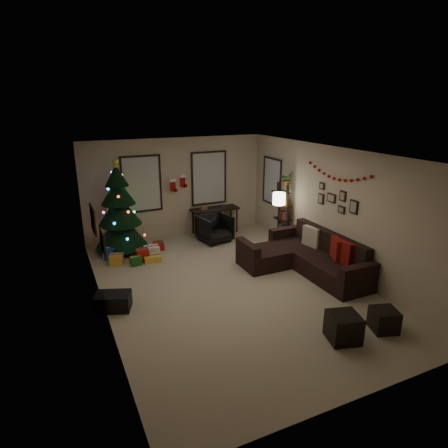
{
  "coord_description": "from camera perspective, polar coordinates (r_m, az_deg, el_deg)",
  "views": [
    {
      "loc": [
        -3.13,
        -6.42,
        3.64
      ],
      "look_at": [
        0.1,
        0.6,
        1.15
      ],
      "focal_mm": 30.98,
      "sensor_mm": 36.0,
      "label": 1
    }
  ],
  "objects": [
    {
      "name": "ceiling",
      "position": [
        7.21,
        1.29,
        10.35
      ],
      "size": [
        7.0,
        7.0,
        0.0
      ],
      "primitive_type": "plane",
      "rotation": [
        3.14,
        0.0,
        0.0
      ],
      "color": "white",
      "rests_on": "floor"
    },
    {
      "name": "pillow_red_b",
      "position": [
        8.52,
        16.21,
        -3.5
      ],
      "size": [
        0.3,
        0.47,
        0.46
      ],
      "primitive_type": "cube",
      "rotation": [
        0.0,
        0.0,
        -0.42
      ],
      "color": "maroon",
      "rests_on": "sofa"
    },
    {
      "name": "gallery",
      "position": [
        8.72,
        16.3,
        3.41
      ],
      "size": [
        0.03,
        1.25,
        0.54
      ],
      "color": "black",
      "rests_on": "wall_right"
    },
    {
      "name": "wall_right",
      "position": [
        8.85,
        15.96,
        2.14
      ],
      "size": [
        0.0,
        7.0,
        7.0
      ],
      "primitive_type": "plane",
      "rotation": [
        1.57,
        0.0,
        -1.57
      ],
      "color": "#C7B497",
      "rests_on": "floor"
    },
    {
      "name": "pillow_cream",
      "position": [
        9.14,
        12.76,
        -1.83
      ],
      "size": [
        0.21,
        0.47,
        0.45
      ],
      "primitive_type": "cube",
      "rotation": [
        0.0,
        0.0,
        0.19
      ],
      "color": "beige",
      "rests_on": "sofa"
    },
    {
      "name": "art_abstract",
      "position": [
        6.47,
        -17.49,
        -2.49
      ],
      "size": [
        0.04,
        0.45,
        0.35
      ],
      "color": "black",
      "rests_on": "wall_left"
    },
    {
      "name": "desk",
      "position": [
        10.92,
        -1.34,
        1.92
      ],
      "size": [
        1.35,
        0.48,
        0.73
      ],
      "color": "black",
      "rests_on": "floor"
    },
    {
      "name": "floor",
      "position": [
        8.02,
        1.16,
        -9.14
      ],
      "size": [
        7.0,
        7.0,
        0.0
      ],
      "primitive_type": "plane",
      "color": "tan",
      "rests_on": "ground"
    },
    {
      "name": "garland",
      "position": [
        8.61,
        16.37,
        7.13
      ],
      "size": [
        0.08,
        1.9,
        0.3
      ],
      "primitive_type": null,
      "color": "#A5140C",
      "rests_on": "wall_right"
    },
    {
      "name": "bookshelf",
      "position": [
        10.17,
        8.73,
        1.36
      ],
      "size": [
        0.3,
        0.48,
        1.63
      ],
      "color": "black",
      "rests_on": "floor"
    },
    {
      "name": "art_map",
      "position": [
        7.59,
        -18.77,
        0.65
      ],
      "size": [
        0.04,
        0.6,
        0.5
      ],
      "color": "black",
      "rests_on": "wall_left"
    },
    {
      "name": "wall_back",
      "position": [
        10.66,
        -7.06,
        5.3
      ],
      "size": [
        5.0,
        0.0,
        5.0
      ],
      "primitive_type": "plane",
      "rotation": [
        1.57,
        0.0,
        0.0
      ],
      "color": "#C7B497",
      "rests_on": "floor"
    },
    {
      "name": "window_back_right",
      "position": [
        10.91,
        -2.26,
        6.78
      ],
      "size": [
        1.05,
        0.06,
        1.5
      ],
      "color": "#728CB2",
      "rests_on": "wall_back"
    },
    {
      "name": "stocking_left",
      "position": [
        10.42,
        -7.52,
        5.72
      ],
      "size": [
        0.2,
        0.05,
        0.36
      ],
      "color": "#990F0C",
      "rests_on": "wall_back"
    },
    {
      "name": "storage_bin",
      "position": [
        7.42,
        -16.05,
        -10.94
      ],
      "size": [
        0.73,
        0.61,
        0.31
      ],
      "primitive_type": "cube",
      "rotation": [
        0.0,
        0.0,
        -0.36
      ],
      "color": "black",
      "rests_on": "floor"
    },
    {
      "name": "christmas_tree",
      "position": [
        9.83,
        -15.17,
        1.55
      ],
      "size": [
        1.28,
        1.28,
        2.38
      ],
      "rotation": [
        0.0,
        0.0,
        -0.39
      ],
      "color": "black",
      "rests_on": "floor"
    },
    {
      "name": "ottoman_far",
      "position": [
        7.06,
        22.54,
        -12.94
      ],
      "size": [
        0.5,
        0.5,
        0.37
      ],
      "primitive_type": "cube",
      "rotation": [
        0.0,
        0.0,
        -0.32
      ],
      "color": "black",
      "rests_on": "floor"
    },
    {
      "name": "wall_left",
      "position": [
        6.85,
        -17.97,
        -2.59
      ],
      "size": [
        0.0,
        7.0,
        7.0
      ],
      "primitive_type": "plane",
      "rotation": [
        1.57,
        0.0,
        1.57
      ],
      "color": "#C7B497",
      "rests_on": "floor"
    },
    {
      "name": "floor_lamp",
      "position": [
        9.62,
        8.1,
        3.16
      ],
      "size": [
        0.31,
        0.31,
        1.47
      ],
      "rotation": [
        0.0,
        0.0,
        -0.24
      ],
      "color": "black",
      "rests_on": "floor"
    },
    {
      "name": "desk_chair",
      "position": [
        10.32,
        -1.36,
        -0.64
      ],
      "size": [
        0.82,
        0.78,
        0.73
      ],
      "primitive_type": "imported",
      "rotation": [
        0.0,
        0.0,
        0.18
      ],
      "color": "black",
      "rests_on": "floor"
    },
    {
      "name": "sofa",
      "position": [
        8.83,
        11.9,
        -4.92
      ],
      "size": [
        1.87,
        2.71,
        0.87
      ],
      "color": "black",
      "rests_on": "floor"
    },
    {
      "name": "potted_plant",
      "position": [
        9.88,
        9.21,
        6.85
      ],
      "size": [
        0.54,
        0.53,
        0.46
      ],
      "primitive_type": "imported",
      "rotation": [
        0.0,
        0.0,
        0.63
      ],
      "color": "#4C4C4C",
      "rests_on": "bookshelf"
    },
    {
      "name": "pillow_red_a",
      "position": [
        8.37,
        17.2,
        -3.99
      ],
      "size": [
        0.13,
        0.47,
        0.47
      ],
      "primitive_type": "cube",
      "rotation": [
        0.0,
        0.0,
        0.02
      ],
      "color": "maroon",
      "rests_on": "sofa"
    },
    {
      "name": "presents",
      "position": [
        9.5,
        -12.54,
        -4.37
      ],
      "size": [
        1.5,
        1.01,
        0.3
      ],
      "rotation": [
        0.0,
        0.0,
        0.03
      ],
      "color": "gold",
      "rests_on": "floor"
    },
    {
      "name": "window_back_left",
      "position": [
        10.35,
        -12.08,
        5.8
      ],
      "size": [
        1.05,
        0.06,
        1.5
      ],
      "color": "#728CB2",
      "rests_on": "wall_back"
    },
    {
      "name": "ottoman_near",
      "position": [
        6.57,
        17.21,
        -14.37
      ],
      "size": [
        0.58,
        0.58,
        0.45
      ],
      "primitive_type": "cube",
      "rotation": [
        0.0,
        0.0,
        -0.27
      ],
      "color": "black",
      "rests_on": "floor"
    },
    {
      "name": "stocking_right",
      "position": [
        10.65,
        -6.08,
        6.37
      ],
      "size": [
        0.2,
        0.05,
        0.36
      ],
      "color": "#990F0C",
      "rests_on": "wall_back"
    },
    {
      "name": "wall_front",
      "position": [
        4.86,
        19.93,
        -11.43
      ],
      "size": [
        5.0,
        0.0,
        5.0
      ],
      "primitive_type": "plane",
      "rotation": [
        -1.57,
        0.0,
        0.0
      ],
      "color": "#C7B497",
      "rests_on": "floor"
    },
    {
      "name": "window_right_wall",
      "position": [
        10.79,
        7.16,
        6.27
      ],
      "size": [
        0.06,
        0.9,
        1.3
      ],
      "color": "#728CB2",
      "rests_on": "wall_right"
    }
  ]
}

